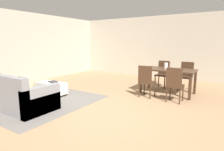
{
  "coord_description": "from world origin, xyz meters",
  "views": [
    {
      "loc": [
        2.37,
        -3.37,
        1.57
      ],
      "look_at": [
        -0.62,
        1.28,
        0.6
      ],
      "focal_mm": 30.63,
      "sensor_mm": 36.0,
      "label": 1
    }
  ],
  "objects": [
    {
      "name": "dining_chair_near_left",
      "position": [
        0.31,
        1.62,
        0.52
      ],
      "size": [
        0.41,
        0.41,
        0.92
      ],
      "color": "#422B1C",
      "rests_on": "ground_plane"
    },
    {
      "name": "dining_chair_far_right",
      "position": [
        1.07,
        3.18,
        0.52
      ],
      "size": [
        0.42,
        0.42,
        0.92
      ],
      "color": "#422B1C",
      "rests_on": "ground_plane"
    },
    {
      "name": "area_rug",
      "position": [
        -2.12,
        -0.27,
        0.0
      ],
      "size": [
        3.0,
        2.8,
        0.01
      ],
      "primitive_type": "cube",
      "color": "slate",
      "rests_on": "ground_plane"
    },
    {
      "name": "wall_back",
      "position": [
        0.0,
        5.0,
        1.35
      ],
      "size": [
        9.0,
        0.12,
        2.7
      ],
      "primitive_type": "cube",
      "color": "#BCB2A0",
      "rests_on": "ground_plane"
    },
    {
      "name": "book_on_ottoman",
      "position": [
        -2.13,
        0.36,
        0.4
      ],
      "size": [
        0.3,
        0.26,
        0.03
      ],
      "primitive_type": "cube",
      "rotation": [
        0.0,
        0.0,
        -0.26
      ],
      "color": "#333338",
      "rests_on": "ottoman_table"
    },
    {
      "name": "wall_left",
      "position": [
        -4.5,
        0.5,
        1.35
      ],
      "size": [
        0.12,
        11.0,
        2.7
      ],
      "primitive_type": "cube",
      "color": "#BCB2A0",
      "rests_on": "ground_plane"
    },
    {
      "name": "vase_centerpiece",
      "position": [
        0.62,
        2.4,
        0.85
      ],
      "size": [
        0.11,
        0.11,
        0.18
      ],
      "primitive_type": "cylinder",
      "color": "silver",
      "rests_on": "dining_table"
    },
    {
      "name": "couch",
      "position": [
        -2.08,
        -0.89,
        0.29
      ],
      "size": [
        2.14,
        0.95,
        0.86
      ],
      "color": "gray",
      "rests_on": "ground_plane"
    },
    {
      "name": "ottoman_table",
      "position": [
        -2.16,
        0.31,
        0.22
      ],
      "size": [
        0.94,
        0.46,
        0.39
      ],
      "color": "silver",
      "rests_on": "ground_plane"
    },
    {
      "name": "ground_plane",
      "position": [
        0.0,
        0.0,
        0.0
      ],
      "size": [
        10.8,
        10.8,
        0.0
      ],
      "primitive_type": "plane",
      "color": "#9E7A56"
    },
    {
      "name": "dining_chair_far_left",
      "position": [
        0.29,
        3.16,
        0.52
      ],
      "size": [
        0.41,
        0.41,
        0.92
      ],
      "color": "#422B1C",
      "rests_on": "ground_plane"
    },
    {
      "name": "dining_chair_near_right",
      "position": [
        1.12,
        1.58,
        0.52
      ],
      "size": [
        0.4,
        0.4,
        0.92
      ],
      "color": "#422B1C",
      "rests_on": "ground_plane"
    },
    {
      "name": "dining_table",
      "position": [
        0.69,
        2.39,
        0.66
      ],
      "size": [
        1.58,
        0.86,
        0.76
      ],
      "color": "#422B1C",
      "rests_on": "ground_plane"
    }
  ]
}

